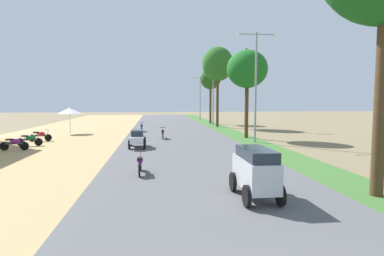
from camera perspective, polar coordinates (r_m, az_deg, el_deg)
parked_motorbike_fourth at (r=23.83m, az=-29.07°, el=-2.34°), size 1.80×0.54×0.94m
parked_motorbike_fifth at (r=25.71m, az=-26.96°, el=-1.77°), size 1.80×0.54×0.94m
parked_motorbike_sixth at (r=28.23m, az=-25.42°, el=-1.16°), size 1.80×0.54×0.94m
vendor_umbrella at (r=33.59m, az=-20.98°, el=2.89°), size 2.20×2.20×2.52m
median_tree_second at (r=28.32m, az=9.82°, el=10.26°), size 3.50×3.50×7.59m
median_tree_third at (r=39.89m, az=4.61°, el=11.23°), size 3.80×3.80×9.79m
median_tree_fourth at (r=45.58m, az=3.32°, el=8.64°), size 2.86×2.86×7.75m
streetlamp_near at (r=25.28m, az=11.32°, el=8.37°), size 3.16×0.20×8.41m
streetlamp_mid at (r=42.81m, az=3.78°, el=6.20°), size 3.16×0.20×7.25m
streetlamp_far at (r=54.80m, az=1.46°, el=5.92°), size 3.16×0.20×7.23m
utility_pole_near at (r=37.59m, az=9.57°, el=7.15°), size 1.80×0.20×9.24m
car_van_silver at (r=10.82m, az=11.23°, el=-7.37°), size 1.19×2.41×1.67m
car_sedan_white at (r=22.39m, az=-9.71°, el=-1.73°), size 1.10×2.26×1.19m
motorbike_ahead_second at (r=14.40m, az=-9.25°, el=-6.10°), size 0.54×1.80×0.94m
motorbike_ahead_third at (r=27.22m, az=-5.25°, el=-0.86°), size 0.54×1.80×0.94m
motorbike_ahead_fourth at (r=33.77m, az=-8.97°, el=0.22°), size 0.54×1.80×0.94m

